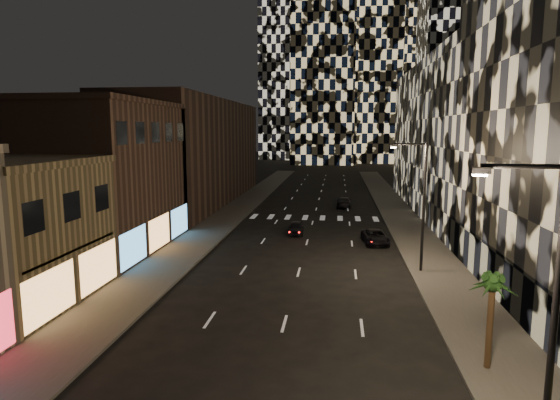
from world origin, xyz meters
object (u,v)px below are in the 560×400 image
(car_dark_midlane, at_px, (296,228))
(palm_tree, at_px, (492,290))
(streetlight_near, at_px, (547,302))
(car_dark_oncoming, at_px, (344,202))
(car_dark_rightlane, at_px, (375,237))
(streetlight_far, at_px, (420,198))

(car_dark_midlane, height_order, palm_tree, palm_tree)
(streetlight_near, xyz_separation_m, palm_tree, (0.65, 6.29, -1.84))
(streetlight_near, relative_size, car_dark_oncoming, 1.96)
(car_dark_rightlane, bearing_deg, streetlight_far, -81.10)
(car_dark_oncoming, distance_m, palm_tree, 42.22)
(streetlight_far, height_order, car_dark_oncoming, streetlight_far)
(streetlight_far, xyz_separation_m, car_dark_oncoming, (-4.85, 28.05, -4.69))
(palm_tree, bearing_deg, car_dark_rightlane, 97.63)
(streetlight_near, distance_m, streetlight_far, 20.00)
(car_dark_oncoming, xyz_separation_m, palm_tree, (5.50, -41.76, 2.85))
(car_dark_midlane, bearing_deg, streetlight_near, -75.01)
(car_dark_oncoming, bearing_deg, car_dark_midlane, 74.24)
(car_dark_midlane, xyz_separation_m, car_dark_rightlane, (7.35, -3.05, -0.00))
(streetlight_far, relative_size, palm_tree, 2.21)
(streetlight_far, xyz_separation_m, palm_tree, (0.65, -13.71, -1.84))
(streetlight_near, height_order, streetlight_far, same)
(streetlight_near, bearing_deg, palm_tree, 84.15)
(streetlight_far, bearing_deg, car_dark_midlane, 130.48)
(streetlight_far, height_order, palm_tree, streetlight_far)
(palm_tree, bearing_deg, car_dark_oncoming, 97.50)
(streetlight_near, relative_size, car_dark_midlane, 2.52)
(streetlight_near, height_order, car_dark_midlane, streetlight_near)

